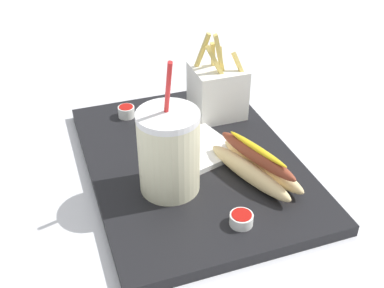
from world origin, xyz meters
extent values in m
cube|color=silver|center=(0.00, 0.00, -0.01)|extent=(2.40, 2.40, 0.02)
cube|color=black|center=(0.00, 0.00, 0.01)|extent=(0.47, 0.35, 0.02)
cylinder|color=beige|center=(0.06, -0.06, 0.08)|extent=(0.09, 0.09, 0.13)
cylinder|color=white|center=(0.06, -0.06, 0.15)|extent=(0.09, 0.09, 0.01)
cylinder|color=red|center=(0.07, -0.06, 0.20)|extent=(0.03, 0.01, 0.09)
cube|color=white|center=(-0.13, 0.10, 0.07)|extent=(0.09, 0.10, 0.10)
cube|color=#E5C660|center=(-0.14, 0.09, 0.14)|extent=(0.03, 0.02, 0.07)
cube|color=#E5C660|center=(-0.11, 0.09, 0.13)|extent=(0.02, 0.04, 0.08)
cube|color=#E5C660|center=(-0.14, 0.11, 0.13)|extent=(0.01, 0.01, 0.06)
cube|color=#E5C660|center=(-0.10, 0.13, 0.12)|extent=(0.03, 0.03, 0.06)
cube|color=#E5C660|center=(-0.11, 0.09, 0.15)|extent=(0.02, 0.03, 0.09)
cube|color=#E5C660|center=(-0.14, 0.07, 0.15)|extent=(0.03, 0.03, 0.08)
ellipsoid|color=#E5C689|center=(0.09, 0.07, 0.04)|extent=(0.18, 0.08, 0.03)
ellipsoid|color=#E5C689|center=(0.08, 0.09, 0.04)|extent=(0.18, 0.08, 0.03)
ellipsoid|color=brown|center=(0.08, 0.08, 0.06)|extent=(0.16, 0.08, 0.02)
ellipsoid|color=gold|center=(0.08, 0.08, 0.08)|extent=(0.12, 0.05, 0.01)
cylinder|color=white|center=(-0.17, -0.07, 0.03)|extent=(0.03, 0.03, 0.02)
cylinder|color=#B2140F|center=(-0.17, -0.07, 0.04)|extent=(0.03, 0.03, 0.01)
cylinder|color=white|center=(0.18, 0.01, 0.03)|extent=(0.03, 0.03, 0.02)
cylinder|color=#B2140F|center=(0.18, 0.01, 0.04)|extent=(0.03, 0.03, 0.01)
cube|color=white|center=(-0.03, 0.02, 0.03)|extent=(0.16, 0.14, 0.01)
camera|label=1|loc=(0.63, -0.22, 0.51)|focal=44.94mm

